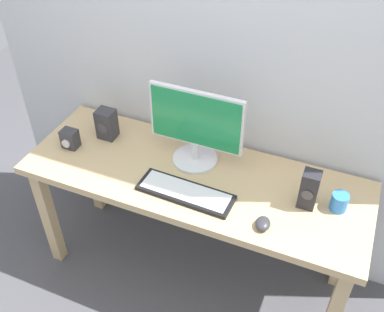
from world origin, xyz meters
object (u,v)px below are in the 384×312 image
Objects in this scene: desk at (194,189)px; coffee_mug at (339,202)px; audio_controller at (70,139)px; monitor at (196,126)px; speaker_right at (309,189)px; mouse at (263,224)px; keyboard_primary at (186,192)px; speaker_left at (107,124)px.

coffee_mug reaches higher than desk.
audio_controller is at bearing -176.19° from desk.
monitor is at bearing 174.50° from coffee_mug.
speaker_right is 2.24× the size of coffee_mug.
audio_controller is at bearing 165.87° from mouse.
keyboard_primary is 0.57m from speaker_right.
audio_controller is 1.39m from coffee_mug.
keyboard_primary is at bearing -78.18° from monitor.
speaker_left is (-0.52, -0.01, -0.13)m from monitor.
keyboard_primary is 5.46× the size of mouse.
monitor reaches higher than keyboard_primary.
keyboard_primary is at bearing -164.85° from coffee_mug.
desk is 8.92× the size of speaker_right.
monitor is 2.87× the size of speaker_left.
coffee_mug is (0.68, 0.18, 0.03)m from keyboard_primary.
speaker_left is at bearing -179.20° from monitor.
mouse is 0.27m from speaker_right.
monitor is 0.53m from speaker_left.
desk is 0.33m from monitor.
mouse is (0.45, -0.31, -0.19)m from monitor.
coffee_mug is (0.14, 0.03, -0.05)m from speaker_right.
mouse is at bearing -140.37° from coffee_mug.
audio_controller is (-0.69, -0.05, 0.15)m from desk.
monitor reaches higher than speaker_left.
keyboard_primary is (0.05, -0.25, -0.20)m from monitor.
mouse is 0.37m from coffee_mug.
coffee_mug is (0.29, 0.24, 0.02)m from mouse.
audio_controller reaches higher than coffee_mug.
monitor is 5.56× the size of coffee_mug.
speaker_right is at bearing 2.81° from audio_controller.
desk is 20.12× the size of mouse.
desk is at bearing 3.81° from audio_controller.
keyboard_primary is at bearing -23.48° from speaker_left.
desk is 0.18m from keyboard_primary.
desk is 20.00× the size of coffee_mug.
audio_controller is (-0.70, 0.09, 0.04)m from keyboard_primary.
coffee_mug is at bearing 12.22° from speaker_right.
monitor reaches higher than audio_controller.
speaker_right is (0.54, 0.15, 0.09)m from keyboard_primary.
speaker_right reaches higher than speaker_left.
speaker_right is (0.55, 0.01, 0.20)m from desk.
speaker_right is at bearing 15.89° from keyboard_primary.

